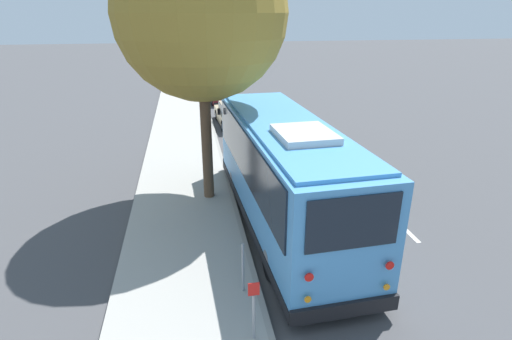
{
  "coord_description": "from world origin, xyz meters",
  "views": [
    {
      "loc": [
        -9.57,
        3.3,
        6.14
      ],
      "look_at": [
        2.38,
        1.21,
        1.3
      ],
      "focal_mm": 28.0,
      "sensor_mm": 36.0,
      "label": 1
    }
  ],
  "objects_px": {
    "parked_sedan_silver": "(214,81)",
    "parked_sedan_tan": "(233,115)",
    "sign_post_far": "(243,267)",
    "street_tree": "(200,0)",
    "parked_sedan_maroon": "(221,94)",
    "shuttle_bus": "(284,168)",
    "sign_post_near": "(254,310)"
  },
  "relations": [
    {
      "from": "parked_sedan_silver",
      "to": "sign_post_near",
      "type": "relative_size",
      "value": 3.29
    },
    {
      "from": "parked_sedan_maroon",
      "to": "parked_sedan_silver",
      "type": "relative_size",
      "value": 0.98
    },
    {
      "from": "shuttle_bus",
      "to": "parked_sedan_tan",
      "type": "xyz_separation_m",
      "value": [
        11.79,
        0.13,
        -1.25
      ]
    },
    {
      "from": "parked_sedan_maroon",
      "to": "sign_post_near",
      "type": "relative_size",
      "value": 3.23
    },
    {
      "from": "parked_sedan_maroon",
      "to": "parked_sedan_tan",
      "type": "bearing_deg",
      "value": 177.41
    },
    {
      "from": "sign_post_far",
      "to": "street_tree",
      "type": "bearing_deg",
      "value": 4.69
    },
    {
      "from": "shuttle_bus",
      "to": "parked_sedan_tan",
      "type": "bearing_deg",
      "value": -2.21
    },
    {
      "from": "sign_post_near",
      "to": "parked_sedan_tan",
      "type": "bearing_deg",
      "value": -5.44
    },
    {
      "from": "parked_sedan_silver",
      "to": "street_tree",
      "type": "xyz_separation_m",
      "value": [
        -21.66,
        1.81,
        5.86
      ]
    },
    {
      "from": "parked_sedan_maroon",
      "to": "sign_post_near",
      "type": "bearing_deg",
      "value": 172.9
    },
    {
      "from": "parked_sedan_silver",
      "to": "sign_post_far",
      "type": "xyz_separation_m",
      "value": [
        -27.03,
        1.37,
        0.19
      ]
    },
    {
      "from": "parked_sedan_maroon",
      "to": "street_tree",
      "type": "xyz_separation_m",
      "value": [
        -16.12,
        1.9,
        5.86
      ]
    },
    {
      "from": "sign_post_far",
      "to": "parked_sedan_tan",
      "type": "bearing_deg",
      "value": -5.97
    },
    {
      "from": "parked_sedan_tan",
      "to": "sign_post_far",
      "type": "bearing_deg",
      "value": 170.98
    },
    {
      "from": "parked_sedan_tan",
      "to": "sign_post_far",
      "type": "relative_size",
      "value": 3.4
    },
    {
      "from": "parked_sedan_maroon",
      "to": "street_tree",
      "type": "distance_m",
      "value": 17.25
    },
    {
      "from": "parked_sedan_silver",
      "to": "sign_post_far",
      "type": "relative_size",
      "value": 3.41
    },
    {
      "from": "shuttle_bus",
      "to": "sign_post_far",
      "type": "distance_m",
      "value": 3.71
    },
    {
      "from": "parked_sedan_tan",
      "to": "parked_sedan_silver",
      "type": "relative_size",
      "value": 1.0
    },
    {
      "from": "parked_sedan_tan",
      "to": "street_tree",
      "type": "relative_size",
      "value": 0.46
    },
    {
      "from": "parked_sedan_silver",
      "to": "sign_post_far",
      "type": "bearing_deg",
      "value": 175.66
    },
    {
      "from": "sign_post_far",
      "to": "shuttle_bus",
      "type": "bearing_deg",
      "value": -28.37
    },
    {
      "from": "parked_sedan_silver",
      "to": "sign_post_far",
      "type": "distance_m",
      "value": 27.06
    },
    {
      "from": "street_tree",
      "to": "sign_post_far",
      "type": "relative_size",
      "value": 7.4
    },
    {
      "from": "sign_post_far",
      "to": "sign_post_near",
      "type": "bearing_deg",
      "value": 180.0
    },
    {
      "from": "parked_sedan_tan",
      "to": "street_tree",
      "type": "bearing_deg",
      "value": 165.11
    },
    {
      "from": "shuttle_bus",
      "to": "sign_post_near",
      "type": "distance_m",
      "value": 4.99
    },
    {
      "from": "street_tree",
      "to": "parked_sedan_silver",
      "type": "bearing_deg",
      "value": -4.79
    },
    {
      "from": "street_tree",
      "to": "parked_sedan_tan",
      "type": "bearing_deg",
      "value": -11.84
    },
    {
      "from": "parked_sedan_silver",
      "to": "parked_sedan_tan",
      "type": "bearing_deg",
      "value": 179.45
    },
    {
      "from": "parked_sedan_tan",
      "to": "shuttle_bus",
      "type": "bearing_deg",
      "value": 177.57
    },
    {
      "from": "parked_sedan_maroon",
      "to": "parked_sedan_silver",
      "type": "height_order",
      "value": "parked_sedan_silver"
    }
  ]
}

